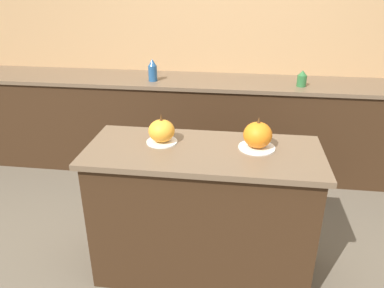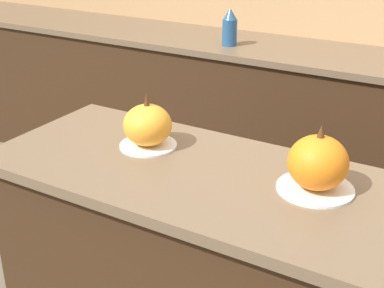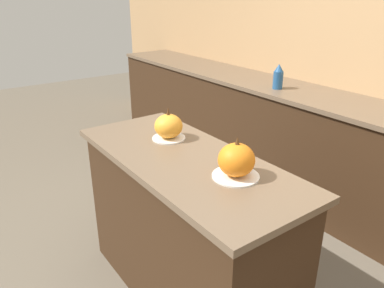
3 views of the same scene
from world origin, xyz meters
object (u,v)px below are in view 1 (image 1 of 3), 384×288
pumpkin_cake_left (162,132)px  pumpkin_cake_right (258,136)px  bottle_tall (153,70)px  bottle_short (302,79)px

pumpkin_cake_left → pumpkin_cake_right: 0.58m
bottle_tall → bottle_short: (1.36, -0.00, -0.03)m
pumpkin_cake_left → bottle_short: (1.00, 1.31, 0.02)m
pumpkin_cake_right → bottle_tall: (-0.94, 1.31, 0.05)m
pumpkin_cake_right → bottle_short: bearing=72.3°
pumpkin_cake_right → bottle_short: pumpkin_cake_right is taller
pumpkin_cake_left → bottle_tall: (-0.36, 1.31, 0.05)m
pumpkin_cake_left → bottle_tall: size_ratio=0.93×
pumpkin_cake_right → bottle_short: 1.38m
bottle_tall → bottle_short: bottle_tall is taller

